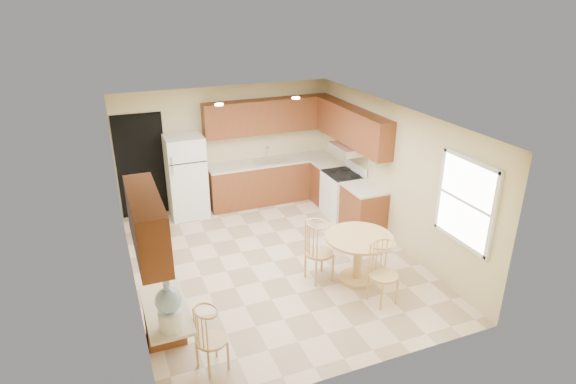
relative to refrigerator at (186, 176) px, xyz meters
name	(u,v)px	position (x,y,z in m)	size (l,w,h in m)	color
floor	(274,261)	(0.95, -2.40, -0.83)	(5.50, 5.50, 0.00)	beige
ceiling	(272,117)	(0.95, -2.40, 1.67)	(4.50, 5.50, 0.02)	white
wall_back	(227,146)	(0.95, 0.35, 0.42)	(4.50, 0.02, 2.50)	beige
wall_front	(359,283)	(0.95, -5.15, 0.42)	(4.50, 0.02, 2.50)	beige
wall_left	(126,217)	(-1.30, -2.40, 0.42)	(0.02, 5.50, 2.50)	beige
wall_right	(392,175)	(3.20, -2.40, 0.42)	(0.02, 5.50, 2.50)	beige
doorway	(142,166)	(-0.80, 0.34, 0.22)	(0.90, 0.02, 2.10)	black
base_cab_back	(272,181)	(1.83, 0.05, -0.40)	(2.75, 0.60, 0.87)	brown
counter_back	(271,162)	(1.83, 0.05, 0.06)	(2.75, 0.63, 0.04)	beige
base_cab_right_a	(329,184)	(2.90, -0.54, -0.40)	(0.60, 0.59, 0.87)	brown
counter_right_a	(329,164)	(2.90, -0.54, 0.06)	(0.63, 0.59, 0.04)	beige
base_cab_right_b	(363,211)	(2.90, -2.00, -0.40)	(0.60, 0.80, 0.87)	brown
counter_right_b	(365,188)	(2.90, -2.00, 0.06)	(0.63, 0.80, 0.04)	beige
upper_cab_back	(269,116)	(1.83, 0.19, 1.02)	(2.75, 0.33, 0.70)	brown
upper_cab_right	(352,126)	(3.04, -1.19, 1.02)	(0.33, 2.42, 0.70)	brown
upper_cab_left	(147,224)	(-1.13, -4.00, 1.02)	(0.33, 1.40, 0.70)	brown
sink	(270,161)	(1.80, 0.05, 0.08)	(0.78, 0.44, 0.01)	silver
range_hood	(348,149)	(2.95, -1.22, 0.59)	(0.50, 0.76, 0.14)	silver
desk_pedestal	(164,317)	(-1.05, -3.72, -0.47)	(0.48, 0.42, 0.72)	brown
desk_top	(166,308)	(-1.05, -4.10, -0.08)	(0.50, 1.20, 0.04)	beige
window	(466,202)	(3.18, -4.25, 0.67)	(0.06, 1.12, 1.30)	white
can_light_a	(219,105)	(0.45, -1.20, 1.65)	(0.14, 0.14, 0.02)	white
can_light_b	(296,98)	(1.85, -1.20, 1.65)	(0.14, 0.14, 0.02)	white
refrigerator	(186,176)	(0.00, 0.00, 0.00)	(0.73, 0.71, 1.66)	white
stove	(343,194)	(2.88, -1.22, -0.36)	(0.65, 0.76, 1.09)	white
dining_table	(358,252)	(1.98, -3.42, -0.32)	(1.05, 1.05, 0.78)	tan
chair_table_a	(322,248)	(1.43, -3.26, -0.23)	(0.44, 0.57, 0.99)	tan
chair_table_b	(388,271)	(2.03, -4.16, -0.26)	(0.42, 0.42, 0.94)	tan
chair_desk	(213,337)	(-0.60, -4.53, -0.31)	(0.38, 0.49, 0.85)	tan
water_crock	(169,308)	(-1.05, -4.52, 0.21)	(0.29, 0.29, 0.60)	white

